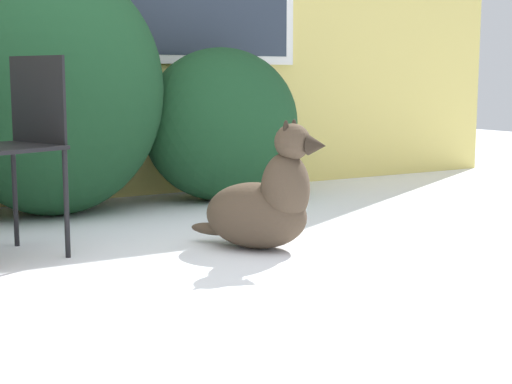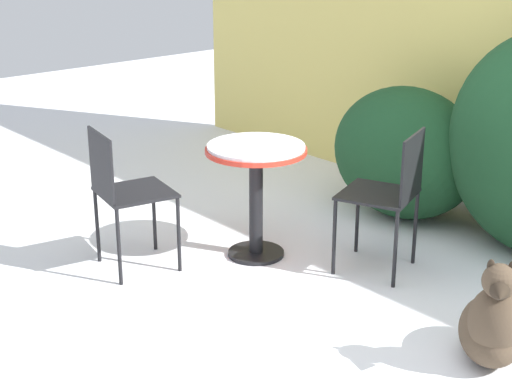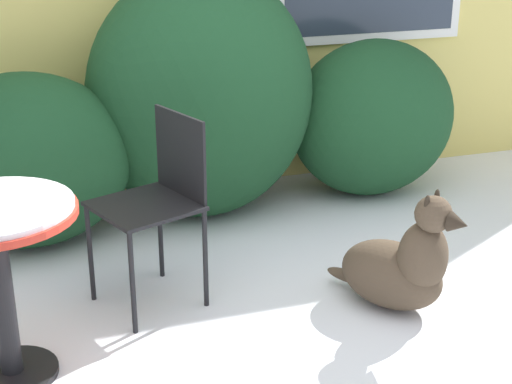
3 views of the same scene
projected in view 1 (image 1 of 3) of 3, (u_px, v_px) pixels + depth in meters
name	position (u px, v px, depth m)	size (l,w,h in m)	color
ground_plane	(173.00, 278.00, 3.23)	(16.00, 16.00, 0.00)	white
shrub_middle	(53.00, 89.00, 4.58)	(1.35, 0.98, 1.49)	#194223
shrub_right	(222.00, 125.00, 5.19)	(1.09, 0.78, 1.01)	#194223
patio_chair_near_table	(14.00, 140.00, 3.54)	(0.56, 0.56, 0.92)	black
dog	(265.00, 204.00, 3.74)	(0.56, 0.65, 0.62)	#4C3D2D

